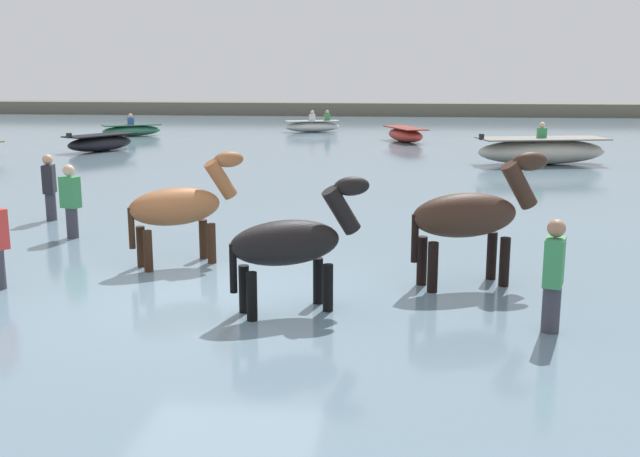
{
  "coord_description": "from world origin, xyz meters",
  "views": [
    {
      "loc": [
        2.3,
        -9.2,
        3.23
      ],
      "look_at": [
        1.11,
        1.95,
        0.84
      ],
      "focal_mm": 42.18,
      "sensor_mm": 36.0,
      "label": 1
    }
  ],
  "objects_px": {
    "person_spectator_far": "(50,194)",
    "boat_mid_channel": "(132,130)",
    "horse_lead_black": "(292,246)",
    "person_onlooker_left": "(71,208)",
    "boat_far_inshore": "(542,151)",
    "boat_distant_west": "(313,126)",
    "boat_near_starboard": "(405,135)",
    "person_onlooker_right": "(553,287)",
    "boat_mid_outer": "(100,143)",
    "horse_trailing_dark_bay": "(470,219)",
    "horse_flank_chestnut": "(180,209)"
  },
  "relations": [
    {
      "from": "boat_mid_channel",
      "to": "person_spectator_far",
      "type": "relative_size",
      "value": 1.59
    },
    {
      "from": "person_onlooker_left",
      "to": "horse_trailing_dark_bay",
      "type": "bearing_deg",
      "value": -18.64
    },
    {
      "from": "boat_mid_outer",
      "to": "boat_distant_west",
      "type": "xyz_separation_m",
      "value": [
        6.6,
        9.18,
        -0.02
      ]
    },
    {
      "from": "boat_near_starboard",
      "to": "boat_mid_channel",
      "type": "distance_m",
      "value": 12.06
    },
    {
      "from": "person_spectator_far",
      "to": "boat_mid_channel",
      "type": "bearing_deg",
      "value": 105.31
    },
    {
      "from": "boat_near_starboard",
      "to": "boat_mid_outer",
      "type": "xyz_separation_m",
      "value": [
        -10.9,
        -4.75,
        0.01
      ]
    },
    {
      "from": "horse_trailing_dark_bay",
      "to": "boat_mid_outer",
      "type": "distance_m",
      "value": 19.77
    },
    {
      "from": "horse_lead_black",
      "to": "person_spectator_far",
      "type": "xyz_separation_m",
      "value": [
        -5.46,
        5.07,
        -0.29
      ]
    },
    {
      "from": "horse_flank_chestnut",
      "to": "boat_mid_outer",
      "type": "distance_m",
      "value": 17.02
    },
    {
      "from": "boat_distant_west",
      "to": "person_spectator_far",
      "type": "relative_size",
      "value": 1.69
    },
    {
      "from": "boat_near_starboard",
      "to": "boat_distant_west",
      "type": "relative_size",
      "value": 1.04
    },
    {
      "from": "boat_mid_outer",
      "to": "boat_mid_channel",
      "type": "xyz_separation_m",
      "value": [
        -1.07,
        6.18,
        -0.04
      ]
    },
    {
      "from": "person_onlooker_right",
      "to": "boat_near_starboard",
      "type": "bearing_deg",
      "value": 93.84
    },
    {
      "from": "horse_trailing_dark_bay",
      "to": "person_onlooker_right",
      "type": "distance_m",
      "value": 1.99
    },
    {
      "from": "boat_mid_outer",
      "to": "person_spectator_far",
      "type": "height_order",
      "value": "person_spectator_far"
    },
    {
      "from": "boat_far_inshore",
      "to": "person_spectator_far",
      "type": "bearing_deg",
      "value": -137.85
    },
    {
      "from": "boat_far_inshore",
      "to": "boat_mid_channel",
      "type": "xyz_separation_m",
      "value": [
        -16.12,
        8.41,
        -0.15
      ]
    },
    {
      "from": "horse_lead_black",
      "to": "person_onlooker_left",
      "type": "height_order",
      "value": "horse_lead_black"
    },
    {
      "from": "boat_far_inshore",
      "to": "boat_mid_channel",
      "type": "height_order",
      "value": "boat_far_inshore"
    },
    {
      "from": "boat_distant_west",
      "to": "person_spectator_far",
      "type": "height_order",
      "value": "person_spectator_far"
    },
    {
      "from": "horse_flank_chestnut",
      "to": "boat_distant_west",
      "type": "relative_size",
      "value": 0.73
    },
    {
      "from": "boat_mid_outer",
      "to": "horse_trailing_dark_bay",
      "type": "bearing_deg",
      "value": -53.84
    },
    {
      "from": "boat_far_inshore",
      "to": "boat_distant_west",
      "type": "distance_m",
      "value": 14.19
    },
    {
      "from": "boat_distant_west",
      "to": "person_onlooker_left",
      "type": "height_order",
      "value": "person_onlooker_left"
    },
    {
      "from": "horse_lead_black",
      "to": "person_onlooker_left",
      "type": "relative_size",
      "value": 1.2
    },
    {
      "from": "boat_mid_outer",
      "to": "boat_mid_channel",
      "type": "distance_m",
      "value": 6.27
    },
    {
      "from": "boat_distant_west",
      "to": "horse_flank_chestnut",
      "type": "bearing_deg",
      "value": -87.98
    },
    {
      "from": "person_spectator_far",
      "to": "horse_flank_chestnut",
      "type": "bearing_deg",
      "value": -40.89
    },
    {
      "from": "boat_mid_outer",
      "to": "boat_near_starboard",
      "type": "bearing_deg",
      "value": 23.52
    },
    {
      "from": "horse_flank_chestnut",
      "to": "boat_far_inshore",
      "type": "distance_m",
      "value": 15.1
    },
    {
      "from": "boat_near_starboard",
      "to": "horse_lead_black",
      "type": "bearing_deg",
      "value": -93.8
    },
    {
      "from": "horse_lead_black",
      "to": "person_onlooker_left",
      "type": "bearing_deg",
      "value": 140.57
    },
    {
      "from": "person_onlooker_right",
      "to": "horse_lead_black",
      "type": "bearing_deg",
      "value": 171.76
    },
    {
      "from": "horse_lead_black",
      "to": "boat_distant_west",
      "type": "height_order",
      "value": "horse_lead_black"
    },
    {
      "from": "horse_lead_black",
      "to": "person_onlooker_left",
      "type": "distance_m",
      "value": 5.67
    },
    {
      "from": "boat_distant_west",
      "to": "horse_lead_black",
      "type": "bearing_deg",
      "value": -83.9
    },
    {
      "from": "horse_flank_chestnut",
      "to": "person_onlooker_right",
      "type": "bearing_deg",
      "value": -26.61
    },
    {
      "from": "boat_far_inshore",
      "to": "person_onlooker_right",
      "type": "relative_size",
      "value": 2.6
    },
    {
      "from": "boat_distant_west",
      "to": "person_onlooker_left",
      "type": "distance_m",
      "value": 22.96
    },
    {
      "from": "horse_lead_black",
      "to": "boat_mid_outer",
      "type": "relative_size",
      "value": 0.69
    },
    {
      "from": "boat_mid_outer",
      "to": "person_onlooker_left",
      "type": "height_order",
      "value": "person_onlooker_left"
    },
    {
      "from": "boat_far_inshore",
      "to": "person_onlooker_left",
      "type": "xyz_separation_m",
      "value": [
        -9.99,
        -11.5,
        0.11
      ]
    },
    {
      "from": "boat_mid_outer",
      "to": "boat_distant_west",
      "type": "relative_size",
      "value": 1.03
    },
    {
      "from": "horse_lead_black",
      "to": "horse_trailing_dark_bay",
      "type": "height_order",
      "value": "horse_trailing_dark_bay"
    },
    {
      "from": "horse_trailing_dark_bay",
      "to": "horse_flank_chestnut",
      "type": "bearing_deg",
      "value": 170.85
    },
    {
      "from": "boat_near_starboard",
      "to": "boat_mid_channel",
      "type": "relative_size",
      "value": 1.09
    },
    {
      "from": "boat_mid_outer",
      "to": "person_spectator_far",
      "type": "xyz_separation_m",
      "value": [
        3.97,
        -12.26,
        0.23
      ]
    },
    {
      "from": "person_spectator_far",
      "to": "horse_lead_black",
      "type": "bearing_deg",
      "value": -42.88
    },
    {
      "from": "horse_trailing_dark_bay",
      "to": "boat_near_starboard",
      "type": "distance_m",
      "value": 20.72
    },
    {
      "from": "horse_lead_black",
      "to": "person_onlooker_right",
      "type": "relative_size",
      "value": 1.2
    }
  ]
}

